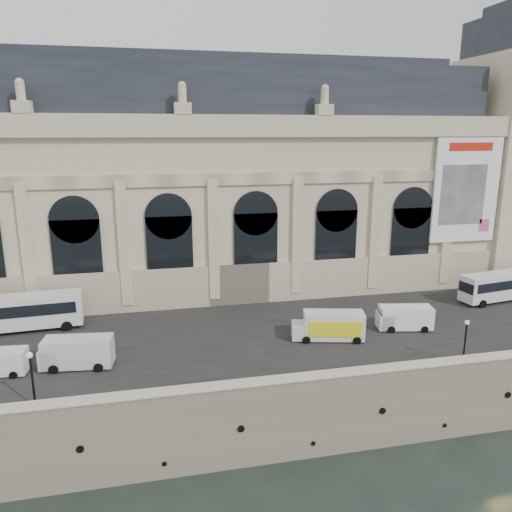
{
  "coord_description": "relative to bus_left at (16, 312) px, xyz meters",
  "views": [
    {
      "loc": [
        -16.3,
        -34.03,
        26.16
      ],
      "look_at": [
        -3.94,
        22.0,
        11.85
      ],
      "focal_mm": 35.0,
      "sensor_mm": 36.0,
      "label": 1
    }
  ],
  "objects": [
    {
      "name": "van_c",
      "position": [
        39.19,
        -8.03,
        -0.86
      ],
      "size": [
        5.91,
        3.17,
        2.5
      ],
      "color": "white",
      "rests_on": "quay"
    },
    {
      "name": "parapet",
      "position": [
        30.01,
        -17.94,
        -1.52
      ],
      "size": [
        160.0,
        1.4,
        1.21
      ],
      "color": "gray",
      "rests_on": "quay"
    },
    {
      "name": "clock_pavilion",
      "position": [
        64.01,
        9.39,
        15.28
      ],
      "size": [
        13.0,
        14.72,
        36.7
      ],
      "color": "beige",
      "rests_on": "quay"
    },
    {
      "name": "lamp_right",
      "position": [
        40.52,
        -16.69,
        -0.04
      ],
      "size": [
        0.43,
        0.43,
        4.22
      ],
      "color": "black",
      "rests_on": "quay"
    },
    {
      "name": "bus_left",
      "position": [
        0.0,
        0.0,
        0.0
      ],
      "size": [
        13.12,
        3.76,
        3.82
      ],
      "color": "silver",
      "rests_on": "quay"
    },
    {
      "name": "ground",
      "position": [
        30.01,
        -18.54,
        -8.14
      ],
      "size": [
        260.0,
        260.0,
        0.0
      ],
      "primitive_type": "plane",
      "color": "black",
      "rests_on": "ground"
    },
    {
      "name": "museum",
      "position": [
        24.04,
        12.32,
        11.58
      ],
      "size": [
        69.0,
        18.7,
        29.1
      ],
      "color": "beige",
      "rests_on": "quay"
    },
    {
      "name": "lamp_left",
      "position": [
        4.75,
        -16.15,
        0.1
      ],
      "size": [
        0.46,
        0.46,
        4.5
      ],
      "color": "black",
      "rests_on": "quay"
    },
    {
      "name": "van_b",
      "position": [
        6.8,
        -9.8,
        -0.75
      ],
      "size": [
        6.34,
        3.09,
        2.72
      ],
      "color": "silver",
      "rests_on": "quay"
    },
    {
      "name": "street",
      "position": [
        30.01,
        -4.54,
        -2.11
      ],
      "size": [
        160.0,
        24.0,
        0.06
      ],
      "primitive_type": "cube",
      "color": "#2D2D2D",
      "rests_on": "quay"
    },
    {
      "name": "box_truck",
      "position": [
        30.82,
        -8.9,
        -0.7
      ],
      "size": [
        7.42,
        3.86,
        2.86
      ],
      "color": "silver",
      "rests_on": "quay"
    },
    {
      "name": "bus_right",
      "position": [
        55.99,
        -2.24,
        -0.14
      ],
      "size": [
        12.37,
        4.29,
        3.57
      ],
      "color": "silver",
      "rests_on": "quay"
    },
    {
      "name": "quay",
      "position": [
        30.01,
        16.46,
        -5.14
      ],
      "size": [
        160.0,
        70.0,
        6.0
      ],
      "primitive_type": "cube",
      "color": "gray",
      "rests_on": "ground"
    }
  ]
}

